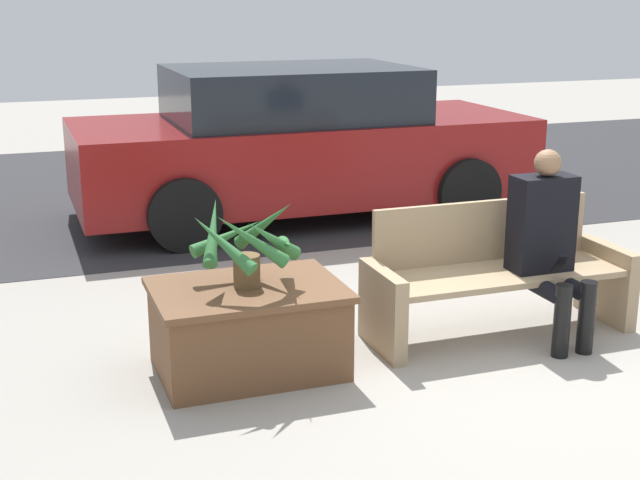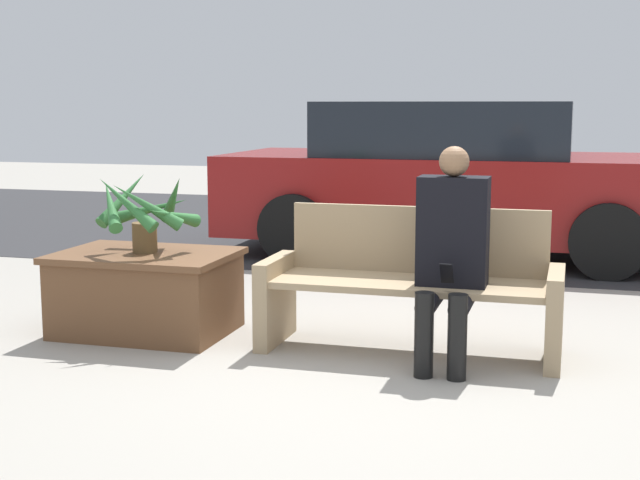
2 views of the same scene
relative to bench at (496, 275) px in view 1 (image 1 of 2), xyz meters
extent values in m
plane|color=#9E998E|center=(-0.17, -0.51, -0.39)|extent=(30.00, 30.00, 0.00)
cube|color=#2D2D30|center=(-0.17, 5.15, -0.39)|extent=(20.00, 6.00, 0.01)
cube|color=tan|center=(-0.83, -0.06, -0.13)|extent=(0.09, 0.58, 0.53)
cube|color=tan|center=(0.83, -0.06, -0.13)|extent=(0.09, 0.58, 0.53)
cube|color=tan|center=(0.00, -0.06, 0.02)|extent=(1.58, 0.53, 0.04)
cube|color=tan|center=(0.00, 0.21, 0.24)|extent=(1.58, 0.04, 0.41)
cube|color=black|center=(0.25, -0.10, 0.35)|extent=(0.40, 0.22, 0.62)
sphere|color=#8C6647|center=(0.25, -0.12, 0.75)|extent=(0.17, 0.17, 0.17)
cylinder|color=black|center=(0.17, -0.31, -0.02)|extent=(0.11, 0.42, 0.11)
cylinder|color=black|center=(0.34, -0.31, -0.02)|extent=(0.11, 0.42, 0.11)
cylinder|color=black|center=(0.17, -0.52, -0.16)|extent=(0.10, 0.10, 0.47)
cylinder|color=black|center=(0.34, -0.52, -0.16)|extent=(0.10, 0.10, 0.47)
cube|color=black|center=(0.25, -0.33, 0.15)|extent=(0.07, 0.09, 0.12)
cube|color=brown|center=(-1.70, -0.07, -0.13)|extent=(1.05, 0.74, 0.52)
cube|color=brown|center=(-1.70, -0.07, 0.11)|extent=(1.10, 0.79, 0.04)
cylinder|color=brown|center=(-1.70, -0.07, 0.23)|extent=(0.16, 0.16, 0.19)
cone|color=#2D6B33|center=(-1.47, -0.12, 0.38)|extent=(0.18, 0.49, 0.20)
cone|color=#2D6B33|center=(-1.55, 0.04, 0.47)|extent=(0.33, 0.39, 0.36)
cone|color=#2D6B33|center=(-1.76, 0.15, 0.38)|extent=(0.49, 0.20, 0.20)
cone|color=#2D6B33|center=(-1.88, -0.01, 0.47)|extent=(0.22, 0.43, 0.36)
cone|color=#2D6B33|center=(-1.86, -0.20, 0.44)|extent=(0.34, 0.41, 0.31)
cone|color=#2D6B33|center=(-1.72, -0.26, 0.47)|extent=(0.44, 0.13, 0.35)
cone|color=#2D6B33|center=(-1.59, -0.24, 0.45)|extent=(0.42, 0.31, 0.33)
cube|color=maroon|center=(-0.17, 3.47, 0.20)|extent=(4.44, 1.80, 0.76)
cube|color=black|center=(-0.29, 3.47, 0.84)|extent=(2.31, 1.66, 0.51)
cylinder|color=black|center=(1.20, 2.57, -0.07)|extent=(0.65, 0.18, 0.65)
cylinder|color=black|center=(1.20, 4.37, -0.07)|extent=(0.65, 0.18, 0.65)
cylinder|color=black|center=(-1.55, 2.57, -0.07)|extent=(0.65, 0.18, 0.65)
cylinder|color=black|center=(-1.55, 4.37, -0.07)|extent=(0.65, 0.18, 0.65)
camera|label=1|loc=(-2.95, -4.84, 1.78)|focal=50.00mm
camera|label=2|loc=(0.91, -5.13, 1.07)|focal=50.00mm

